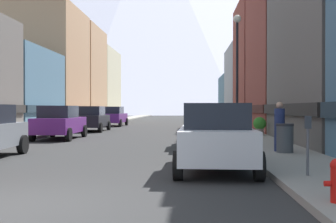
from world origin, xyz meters
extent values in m
plane|color=#2E2E2E|center=(0.00, 0.00, 0.00)|extent=(400.00, 400.00, 0.00)
cube|color=gray|center=(-6.25, 35.00, 0.07)|extent=(2.50, 100.00, 0.15)
cube|color=gray|center=(6.25, 35.00, 0.07)|extent=(2.50, 100.00, 0.15)
cube|color=tan|center=(-11.95, 33.09, 5.63)|extent=(8.91, 8.73, 11.25)
cube|color=brown|center=(-11.95, 33.09, 1.60)|extent=(9.21, 8.73, 0.50)
cube|color=tan|center=(-10.81, 42.42, 5.60)|extent=(6.61, 8.92, 11.20)
cube|color=brown|center=(-10.81, 42.42, 1.60)|extent=(6.91, 8.92, 0.50)
cube|color=beige|center=(-12.01, 52.57, 5.00)|extent=(9.03, 11.06, 9.99)
cube|color=#595444|center=(-12.01, 52.57, 1.60)|extent=(9.33, 11.06, 0.50)
cube|color=brown|center=(10.60, 21.68, 5.29)|extent=(6.20, 8.58, 10.58)
cube|color=#3B1B16|center=(10.60, 21.68, 1.60)|extent=(6.50, 8.58, 0.50)
cube|color=brown|center=(12.38, 30.77, 5.53)|extent=(9.76, 8.54, 11.06)
cube|color=#3B1B16|center=(12.38, 30.77, 1.60)|extent=(10.06, 8.54, 0.50)
cube|color=#99A5B2|center=(11.67, 40.37, 4.23)|extent=(8.34, 10.08, 8.46)
cube|color=#444A50|center=(11.67, 40.37, 1.60)|extent=(8.64, 10.08, 0.50)
cube|color=slate|center=(10.94, 50.72, 3.01)|extent=(6.89, 10.03, 6.03)
cube|color=#22333F|center=(10.94, 50.72, 1.60)|extent=(7.19, 10.03, 0.50)
cylinder|color=black|center=(-2.92, 8.01, 0.34)|extent=(0.24, 0.68, 0.68)
cube|color=#591E72|center=(-3.80, 15.18, 0.74)|extent=(1.91, 4.43, 0.80)
cube|color=#1E232D|center=(-3.80, 14.93, 1.46)|extent=(1.64, 2.23, 0.64)
cylinder|color=black|center=(-4.75, 16.82, 0.34)|extent=(0.23, 0.68, 0.68)
cylinder|color=black|center=(-2.91, 16.85, 0.34)|extent=(0.23, 0.68, 0.68)
cylinder|color=black|center=(-4.69, 13.52, 0.34)|extent=(0.23, 0.68, 0.68)
cylinder|color=black|center=(-2.85, 13.55, 0.34)|extent=(0.23, 0.68, 0.68)
cube|color=black|center=(-3.80, 22.54, 0.74)|extent=(1.92, 4.43, 0.80)
cube|color=#1E232D|center=(-3.80, 22.29, 1.46)|extent=(1.64, 2.23, 0.64)
cylinder|color=black|center=(-4.75, 24.17, 0.34)|extent=(0.23, 0.68, 0.68)
cylinder|color=black|center=(-2.91, 24.21, 0.34)|extent=(0.23, 0.68, 0.68)
cylinder|color=black|center=(-4.69, 20.87, 0.34)|extent=(0.23, 0.68, 0.68)
cylinder|color=black|center=(-2.85, 20.91, 0.34)|extent=(0.23, 0.68, 0.68)
cube|color=#591E72|center=(-3.80, 31.13, 0.74)|extent=(1.93, 4.44, 0.80)
cube|color=#1E232D|center=(-3.81, 30.88, 1.46)|extent=(1.65, 2.23, 0.64)
cylinder|color=black|center=(-4.69, 32.80, 0.34)|extent=(0.23, 0.68, 0.68)
cylinder|color=black|center=(-2.85, 32.76, 0.34)|extent=(0.23, 0.68, 0.68)
cylinder|color=black|center=(-4.75, 29.50, 0.34)|extent=(0.23, 0.68, 0.68)
cylinder|color=black|center=(-2.91, 29.46, 0.34)|extent=(0.23, 0.68, 0.68)
cube|color=silver|center=(3.80, 4.42, 0.74)|extent=(1.95, 4.44, 0.80)
cube|color=#1E232D|center=(3.79, 4.17, 1.46)|extent=(1.65, 2.24, 0.64)
cylinder|color=black|center=(2.92, 6.09, 0.34)|extent=(0.24, 0.69, 0.68)
cylinder|color=black|center=(4.76, 6.04, 0.34)|extent=(0.24, 0.69, 0.68)
cylinder|color=black|center=(2.84, 2.79, 0.34)|extent=(0.24, 0.69, 0.68)
cylinder|color=black|center=(4.68, 2.74, 0.34)|extent=(0.24, 0.69, 0.68)
cube|color=#265933|center=(3.80, 10.87, 0.74)|extent=(1.89, 4.42, 0.80)
cube|color=#1E232D|center=(3.80, 11.12, 1.46)|extent=(1.62, 2.22, 0.64)
cylinder|color=black|center=(4.74, 9.23, 0.34)|extent=(0.23, 0.68, 0.68)
cylinder|color=black|center=(2.90, 9.21, 0.34)|extent=(0.23, 0.68, 0.68)
cylinder|color=black|center=(4.70, 12.53, 0.34)|extent=(0.23, 0.68, 0.68)
cylinder|color=black|center=(2.86, 12.51, 0.34)|extent=(0.23, 0.68, 0.68)
cylinder|color=red|center=(5.30, -0.01, 0.45)|extent=(0.10, 0.09, 0.09)
cylinder|color=#595960|center=(5.75, 2.70, 0.68)|extent=(0.06, 0.06, 1.05)
cube|color=#33383F|center=(5.75, 2.70, 1.34)|extent=(0.14, 0.10, 0.28)
cylinder|color=#4C5156|center=(6.35, 7.53, 0.60)|extent=(0.56, 0.56, 0.90)
cylinder|color=#2D2D33|center=(6.35, 7.53, 1.09)|extent=(0.59, 0.59, 0.08)
cylinder|color=gray|center=(7.00, 16.41, 0.34)|extent=(0.45, 0.45, 0.37)
sphere|color=#328228|center=(7.00, 16.41, 0.81)|extent=(0.71, 0.71, 0.71)
cylinder|color=navy|center=(6.25, 7.91, 0.90)|extent=(0.36, 0.36, 1.49)
sphere|color=tan|center=(6.25, 7.91, 1.76)|extent=(0.24, 0.24, 0.24)
cylinder|color=black|center=(5.35, 12.84, 2.90)|extent=(0.12, 0.12, 5.50)
sphere|color=white|center=(5.35, 12.84, 5.83)|extent=(0.36, 0.36, 0.36)
cone|color=silver|center=(-20.71, 260.00, 63.07)|extent=(356.33, 356.33, 126.14)
camera|label=1|loc=(3.08, -6.76, 1.66)|focal=44.55mm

